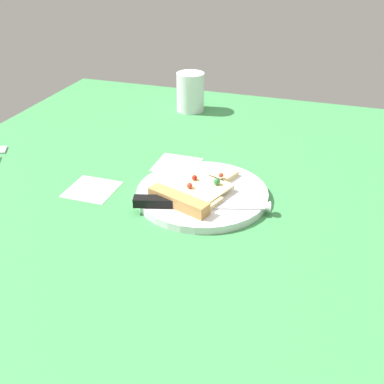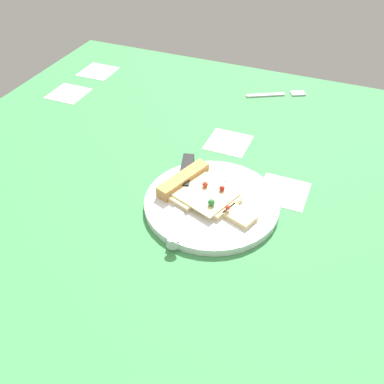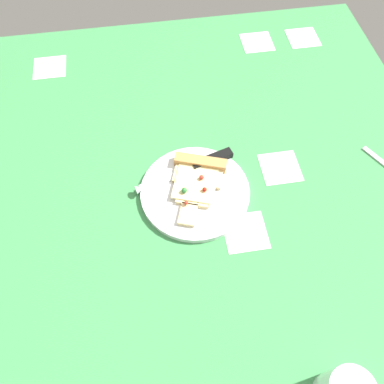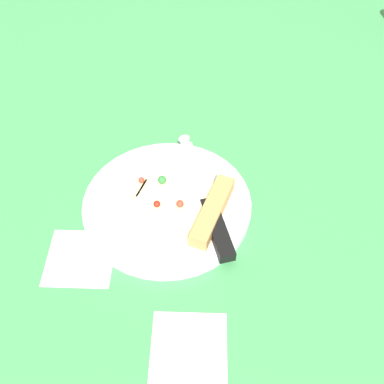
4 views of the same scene
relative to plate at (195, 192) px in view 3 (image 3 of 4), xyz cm
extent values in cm
cube|color=#3D8C4C|center=(-2.53, 1.41, -2.21)|extent=(125.15, 125.15, 3.00)
cube|color=white|center=(40.95, 49.32, -0.81)|extent=(9.00, 9.00, 0.20)
cube|color=white|center=(26.77, 49.46, -0.81)|extent=(9.00, 9.00, 0.20)
cube|color=white|center=(9.08, -11.19, -0.81)|extent=(9.00, 9.00, 0.20)
cube|color=white|center=(21.04, 3.95, -0.81)|extent=(9.00, 9.00, 0.20)
cube|color=white|center=(-34.03, 47.89, -0.81)|extent=(9.00, 9.00, 0.20)
cylinder|color=silver|center=(0.00, 0.00, 0.00)|extent=(24.53, 24.53, 1.41)
cube|color=beige|center=(1.34, 3.77, 1.21)|extent=(12.37, 9.34, 1.00)
cube|color=beige|center=(-0.50, -1.41, 1.21)|extent=(8.66, 7.69, 1.00)
cube|color=beige|center=(-2.18, -6.12, 1.21)|extent=(5.13, 6.11, 1.00)
cube|color=#F2E099|center=(0.34, 0.94, 1.86)|extent=(12.02, 12.50, 0.30)
cube|color=tan|center=(2.35, 6.60, 1.81)|extent=(12.18, 6.47, 2.20)
sphere|color=red|center=(1.78, 2.02, 2.54)|extent=(1.06, 1.06, 1.06)
sphere|color=red|center=(-2.64, -3.84, 2.46)|extent=(0.90, 0.90, 0.90)
sphere|color=#2D7A38|center=(-2.20, -0.81, 2.63)|extent=(1.24, 1.24, 1.24)
sphere|color=#B21E14|center=(1.91, -1.21, 2.51)|extent=(1.00, 1.00, 1.00)
cube|color=silver|center=(-6.35, 3.90, 0.86)|extent=(12.08, 5.28, 0.30)
cone|color=silver|center=(-12.11, 2.22, 0.86)|extent=(2.48, 2.48, 2.00)
cube|color=black|center=(5.17, 7.26, 1.51)|extent=(10.22, 4.91, 1.60)
cube|color=silver|center=(45.14, 2.13, -0.31)|extent=(5.87, 9.34, 0.80)
camera|label=1|loc=(-21.80, 72.03, 43.96)|focal=43.69mm
camera|label=2|loc=(-57.60, -19.93, 53.88)|focal=41.74mm
camera|label=3|loc=(-7.78, -45.04, 73.99)|focal=36.20mm
camera|label=4|loc=(42.45, 5.01, 53.15)|focal=43.54mm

